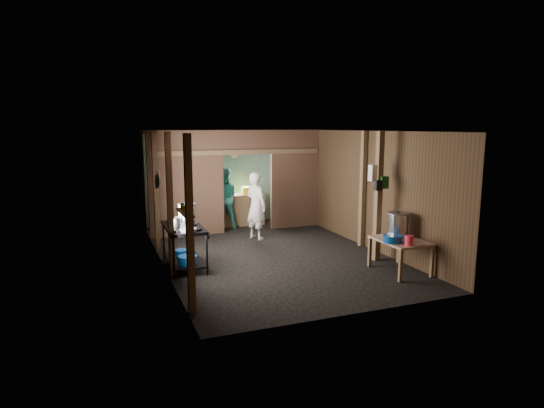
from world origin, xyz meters
name	(u,v)px	position (x,y,z in m)	size (l,w,h in m)	color
floor	(269,253)	(0.00, 0.00, 0.00)	(4.50, 7.00, 0.00)	black
ceiling	(269,131)	(0.00, 0.00, 2.60)	(4.50, 7.00, 0.00)	#403A35
wall_back	(225,176)	(0.00, 3.50, 1.30)	(4.50, 0.00, 2.60)	#43301C
wall_front	(356,227)	(0.00, -3.50, 1.30)	(4.50, 0.00, 2.60)	#43301C
wall_left	(160,199)	(-2.25, 0.00, 1.30)	(0.00, 7.00, 2.60)	#43301C
wall_right	(361,188)	(2.25, 0.00, 1.30)	(0.00, 7.00, 2.60)	#43301C
partition_left	(186,184)	(-1.32, 2.20, 1.30)	(1.85, 0.10, 2.60)	brown
partition_right	(295,179)	(1.57, 2.20, 1.30)	(1.35, 0.10, 2.60)	brown
partition_header	(247,142)	(0.25, 2.20, 2.30)	(1.30, 0.10, 0.60)	brown
turquoise_panel	(225,178)	(0.00, 3.44, 1.25)	(4.40, 0.06, 2.50)	#80B8AD
back_counter	(241,210)	(0.30, 2.95, 0.42)	(1.20, 0.50, 0.85)	brown
wall_clock	(234,155)	(0.25, 3.40, 1.90)	(0.20, 0.20, 0.03)	silver
post_left_a	(190,226)	(-2.18, -2.60, 1.30)	(0.10, 0.12, 2.60)	brown
post_left_b	(170,206)	(-2.18, -0.80, 1.30)	(0.10, 0.12, 2.60)	brown
post_left_c	(156,191)	(-2.18, 1.20, 1.30)	(0.10, 0.12, 2.60)	brown
post_right	(363,189)	(2.18, -0.20, 1.30)	(0.10, 0.12, 2.60)	brown
post_free	(378,197)	(1.85, -1.30, 1.30)	(0.12, 0.12, 2.60)	brown
cross_beam	(238,152)	(0.00, 2.15, 2.05)	(4.40, 0.12, 0.12)	brown
pan_lid_big	(159,179)	(-2.21, 0.40, 1.65)	(0.34, 0.34, 0.03)	slate
pan_lid_small	(156,182)	(-2.21, 0.80, 1.55)	(0.30, 0.30, 0.03)	black
wall_shelf	(185,213)	(-2.15, -2.10, 1.40)	(0.14, 0.80, 0.03)	brown
jar_white	(188,211)	(-2.15, -2.35, 1.47)	(0.07, 0.07, 0.10)	silver
jar_yellow	(185,208)	(-2.15, -2.10, 1.47)	(0.08, 0.08, 0.10)	#C1A00E
jar_green	(182,206)	(-2.15, -1.88, 1.47)	(0.06, 0.06, 0.10)	#0F4516
bag_white	(375,173)	(1.80, -1.22, 1.78)	(0.22, 0.15, 0.32)	silver
bag_green	(384,182)	(1.92, -1.36, 1.60)	(0.16, 0.12, 0.24)	#0F4516
bag_black	(378,185)	(1.78, -1.38, 1.55)	(0.14, 0.10, 0.20)	black
gas_range	(184,247)	(-1.88, -0.38, 0.41)	(0.71, 1.38, 0.82)	black
prep_table	(400,256)	(1.83, -2.10, 0.31)	(0.76, 1.04, 0.62)	#A07967
stove_pot_large	(187,213)	(-1.71, 0.11, 0.98)	(0.37, 0.37, 0.37)	silver
stove_pot_med	(174,223)	(-2.05, -0.38, 0.90)	(0.22, 0.22, 0.20)	silver
stove_saucepan	(171,220)	(-2.05, 0.04, 0.86)	(0.14, 0.14, 0.09)	silver
frying_pan	(188,230)	(-1.88, -0.86, 0.84)	(0.31, 0.53, 0.07)	slate
blue_tub_front	(188,260)	(-1.88, -0.69, 0.24)	(0.37, 0.37, 0.15)	#0C428F
blue_tub_back	(182,253)	(-1.88, -0.08, 0.21)	(0.28, 0.28, 0.11)	#0C428F
stock_pot	(398,225)	(1.94, -1.86, 0.84)	(0.41, 0.41, 0.48)	silver
wash_basin	(393,239)	(1.58, -2.19, 0.68)	(0.36, 0.36, 0.13)	#0C428F
pink_bucket	(409,240)	(1.71, -2.49, 0.71)	(0.15, 0.15, 0.18)	#F92C4D
knife	(419,246)	(1.83, -2.62, 0.62)	(0.30, 0.04, 0.01)	silver
yellow_tub	(248,190)	(0.50, 2.95, 0.95)	(0.35, 0.35, 0.20)	#C1A00E
cook	(256,206)	(0.16, 1.29, 0.81)	(0.59, 0.39, 1.62)	white
worker_back	(224,198)	(-0.24, 2.75, 0.81)	(0.78, 0.61, 1.61)	teal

